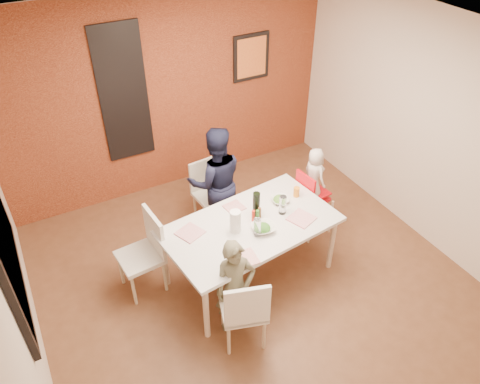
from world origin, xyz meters
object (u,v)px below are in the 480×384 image
chair_far (208,188)px  paper_towel_roll (235,221)px  chair_left (146,249)px  child_near (235,288)px  toddler (314,174)px  dining_table (250,229)px  wine_bottle (256,204)px  chair_near (245,309)px  child_far (216,182)px  high_chair (310,197)px

chair_far → paper_towel_roll: 1.26m
chair_left → paper_towel_roll: paper_towel_roll is taller
child_near → toddler: 1.76m
child_near → toddler: bearing=39.6°
paper_towel_roll → dining_table: bearing=4.3°
dining_table → paper_towel_roll: 0.27m
toddler → wine_bottle: size_ratio=2.29×
dining_table → toddler: 1.10m
chair_near → toddler: bearing=-127.0°
dining_table → paper_towel_roll: paper_towel_roll is taller
chair_left → paper_towel_roll: size_ratio=3.73×
dining_table → child_far: size_ratio=1.35×
high_chair → toddler: (0.02, 0.01, 0.32)m
toddler → paper_towel_roll: toddler is taller
chair_left → high_chair: size_ratio=1.05×
chair_far → chair_left: (-1.07, -0.75, 0.06)m
chair_far → high_chair: (0.98, -0.84, 0.07)m
toddler → dining_table: bearing=103.8°
dining_table → chair_left: (-1.03, 0.41, -0.16)m
child_near → wine_bottle: 0.95m
dining_table → child_near: (-0.47, -0.54, -0.14)m
dining_table → toddler: size_ratio=2.89×
chair_far → wine_bottle: 1.14m
dining_table → chair_near: size_ratio=2.13×
chair_far → child_near: size_ratio=0.75×
chair_left → wine_bottle: bearing=70.6°
chair_far → child_near: child_near is taller
child_near → toddler: size_ratio=1.67×
child_far → chair_left: bearing=39.7°
wine_bottle → child_far: bearing=96.2°
dining_table → chair_far: (0.04, 1.16, -0.22)m
toddler → child_near: bearing=116.3°
child_near → child_far: (0.51, 1.46, 0.16)m
high_chair → toddler: size_ratio=1.35×
chair_near → wine_bottle: bearing=-107.8°
child_near → child_far: 1.55m
chair_near → chair_left: (-0.54, 1.18, 0.02)m
chair_near → paper_towel_roll: (0.30, 0.76, 0.38)m
high_chair → paper_towel_roll: size_ratio=3.56×
child_far → toddler: 1.17m
chair_near → wine_bottle: (0.62, 0.88, 0.40)m
chair_near → child_far: (0.53, 1.70, 0.21)m
chair_near → paper_towel_roll: bearing=-94.4°
high_chair → chair_far: bearing=42.3°
chair_near → wine_bottle: 1.15m
chair_far → chair_left: bearing=-150.7°
child_near → chair_far: bearing=83.4°
dining_table → toddler: toddler is taller
dining_table → high_chair: size_ratio=2.14×
chair_left → toddler: 2.10m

